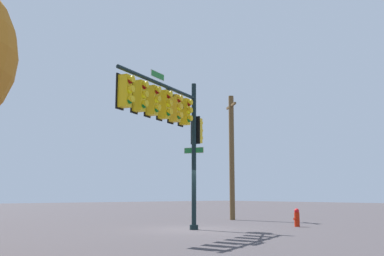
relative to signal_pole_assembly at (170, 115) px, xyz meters
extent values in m
plane|color=#413C3E|center=(-1.95, -0.86, -4.57)|extent=(120.00, 120.00, 0.00)
cylinder|color=black|center=(-1.95, -0.86, -1.42)|extent=(0.20, 0.20, 6.30)
cylinder|color=black|center=(-1.95, -0.86, -4.47)|extent=(0.36, 0.36, 0.20)
cylinder|color=black|center=(0.62, 0.23, 1.08)|extent=(5.19, 2.31, 0.14)
cylinder|color=black|center=(-0.80, -0.37, 0.58)|extent=(2.37, 1.07, 1.07)
cube|color=yellow|center=(-1.16, -0.52, 0.33)|extent=(0.44, 0.46, 1.10)
cube|color=black|center=(-1.08, -0.70, 0.33)|extent=(0.42, 0.22, 1.22)
sphere|color=maroon|center=(-1.24, -0.34, 0.67)|extent=(0.22, 0.22, 0.22)
cylinder|color=yellow|center=(-1.27, -0.28, 0.72)|extent=(0.27, 0.22, 0.23)
sphere|color=#FFFC14|center=(-1.24, -0.34, 0.33)|extent=(0.22, 0.22, 0.22)
cylinder|color=yellow|center=(-1.27, -0.28, 0.38)|extent=(0.27, 0.22, 0.23)
sphere|color=#0B621E|center=(-1.24, -0.34, -0.01)|extent=(0.22, 0.22, 0.22)
cylinder|color=yellow|center=(-1.27, -0.28, 0.04)|extent=(0.27, 0.22, 0.23)
cube|color=gold|center=(-0.37, -0.19, 0.33)|extent=(0.43, 0.45, 1.10)
cube|color=black|center=(-0.30, -0.37, 0.33)|extent=(0.42, 0.20, 1.22)
sphere|color=maroon|center=(-0.45, 0.00, 0.67)|extent=(0.22, 0.22, 0.22)
cylinder|color=gold|center=(-0.47, 0.06, 0.72)|extent=(0.27, 0.22, 0.23)
sphere|color=#FFFC14|center=(-0.45, 0.00, 0.33)|extent=(0.22, 0.22, 0.22)
cylinder|color=gold|center=(-0.47, 0.06, 0.38)|extent=(0.27, 0.22, 0.23)
sphere|color=#0B621E|center=(-0.45, 0.00, -0.01)|extent=(0.22, 0.22, 0.22)
cylinder|color=gold|center=(-0.47, 0.06, 0.04)|extent=(0.27, 0.22, 0.23)
cube|color=#E4B710|center=(0.42, 0.15, 0.33)|extent=(0.44, 0.46, 1.10)
cube|color=black|center=(0.50, -0.03, 0.33)|extent=(0.41, 0.22, 1.22)
sphere|color=maroon|center=(0.33, 0.33, 0.67)|extent=(0.22, 0.22, 0.22)
cylinder|color=#E4B710|center=(0.31, 0.38, 0.72)|extent=(0.27, 0.23, 0.23)
sphere|color=#FFFC14|center=(0.33, 0.33, 0.33)|extent=(0.22, 0.22, 0.22)
cylinder|color=#E4B710|center=(0.31, 0.38, 0.38)|extent=(0.27, 0.23, 0.23)
sphere|color=#0B621E|center=(0.33, 0.33, -0.01)|extent=(0.22, 0.22, 0.22)
cylinder|color=#E4B710|center=(0.31, 0.38, 0.04)|extent=(0.27, 0.23, 0.23)
cube|color=gold|center=(1.21, 0.49, 0.33)|extent=(0.44, 0.46, 1.10)
cube|color=black|center=(1.29, 0.30, 0.33)|extent=(0.42, 0.22, 1.22)
sphere|color=maroon|center=(1.12, 0.67, 0.67)|extent=(0.22, 0.22, 0.22)
cylinder|color=gold|center=(1.10, 0.72, 0.72)|extent=(0.27, 0.22, 0.23)
sphere|color=#FFFC14|center=(1.12, 0.67, 0.33)|extent=(0.22, 0.22, 0.22)
cylinder|color=gold|center=(1.10, 0.72, 0.38)|extent=(0.27, 0.22, 0.23)
sphere|color=#0B621E|center=(1.12, 0.67, -0.01)|extent=(0.22, 0.22, 0.22)
cylinder|color=gold|center=(1.10, 0.72, 0.04)|extent=(0.27, 0.22, 0.23)
cube|color=gold|center=(2.00, 0.82, 0.33)|extent=(0.44, 0.46, 1.10)
cube|color=black|center=(2.08, 0.64, 0.33)|extent=(0.41, 0.22, 1.22)
sphere|color=maroon|center=(1.91, 1.00, 0.67)|extent=(0.22, 0.22, 0.22)
cylinder|color=gold|center=(1.89, 1.06, 0.72)|extent=(0.27, 0.23, 0.23)
sphere|color=#FFFC14|center=(1.91, 1.00, 0.33)|extent=(0.22, 0.22, 0.22)
cylinder|color=gold|center=(1.89, 1.06, 0.38)|extent=(0.27, 0.23, 0.23)
sphere|color=#0B621E|center=(1.91, 1.00, -0.01)|extent=(0.22, 0.22, 0.22)
cylinder|color=gold|center=(1.89, 1.06, 0.04)|extent=(0.27, 0.23, 0.23)
cube|color=yellow|center=(2.79, 1.16, 0.33)|extent=(0.44, 0.46, 1.10)
cube|color=black|center=(2.87, 0.97, 0.33)|extent=(0.42, 0.22, 1.22)
sphere|color=maroon|center=(2.71, 1.34, 0.67)|extent=(0.22, 0.22, 0.22)
cylinder|color=yellow|center=(2.68, 1.39, 0.72)|extent=(0.27, 0.22, 0.23)
sphere|color=#FFFC14|center=(2.71, 1.34, 0.33)|extent=(0.22, 0.22, 0.22)
cylinder|color=yellow|center=(2.68, 1.39, 0.38)|extent=(0.27, 0.22, 0.23)
sphere|color=#0B621E|center=(2.71, 1.34, -0.01)|extent=(0.22, 0.22, 0.22)
cylinder|color=yellow|center=(2.68, 1.39, 0.04)|extent=(0.27, 0.22, 0.23)
cube|color=yellow|center=(-2.27, -0.99, -0.32)|extent=(0.46, 0.44, 1.10)
cube|color=black|center=(-2.09, -0.92, -0.32)|extent=(0.21, 0.42, 1.22)
sphere|color=maroon|center=(-2.46, -1.07, 0.02)|extent=(0.22, 0.22, 0.22)
cylinder|color=yellow|center=(-2.51, -1.10, 0.07)|extent=(0.22, 0.27, 0.23)
sphere|color=#FFFC14|center=(-2.46, -1.07, -0.32)|extent=(0.22, 0.22, 0.22)
cylinder|color=yellow|center=(-2.51, -1.10, -0.27)|extent=(0.22, 0.27, 0.23)
sphere|color=#0B621E|center=(-2.46, -1.07, -0.66)|extent=(0.22, 0.22, 0.22)
cylinder|color=yellow|center=(-2.51, -1.10, -0.61)|extent=(0.22, 0.27, 0.23)
cube|color=white|center=(0.87, 0.34, 1.38)|extent=(0.87, 0.39, 0.26)
cube|color=#1E712A|center=(0.87, 0.34, 1.38)|extent=(0.84, 0.38, 0.22)
cube|color=white|center=(-1.95, -0.86, -1.22)|extent=(0.39, 0.87, 0.26)
cube|color=#1C6E30|center=(-1.95, -0.86, -1.22)|extent=(0.38, 0.84, 0.22)
cylinder|color=brown|center=(-8.35, -4.94, -0.90)|extent=(0.30, 0.30, 7.35)
cube|color=brown|center=(-8.35, -4.94, 2.18)|extent=(1.00, 1.62, 0.12)
cylinder|color=red|center=(-6.69, 0.88, -4.25)|extent=(0.24, 0.24, 0.65)
sphere|color=red|center=(-6.69, 0.88, -3.85)|extent=(0.22, 0.22, 0.22)
cylinder|color=red|center=(-6.54, 0.88, -4.22)|extent=(0.12, 0.10, 0.10)
camera|label=1|loc=(10.51, 13.85, -3.09)|focal=41.96mm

